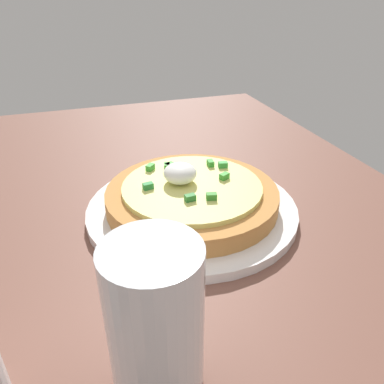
# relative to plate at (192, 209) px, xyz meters

# --- Properties ---
(dining_table) EXTENTS (1.16, 0.89, 0.03)m
(dining_table) POSITION_rel_plate_xyz_m (-0.05, 0.11, -0.02)
(dining_table) COLOR brown
(dining_table) RESTS_ON ground
(plate) EXTENTS (0.28, 0.28, 0.01)m
(plate) POSITION_rel_plate_xyz_m (0.00, 0.00, 0.00)
(plate) COLOR white
(plate) RESTS_ON dining_table
(pizza) EXTENTS (0.23, 0.23, 0.06)m
(pizza) POSITION_rel_plate_xyz_m (0.00, 0.00, 0.02)
(pizza) COLOR #C08141
(pizza) RESTS_ON plate
(cup_far) EXTENTS (0.07, 0.07, 0.13)m
(cup_far) POSITION_rel_plate_xyz_m (-0.23, 0.10, 0.05)
(cup_far) COLOR silver
(cup_far) RESTS_ON dining_table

